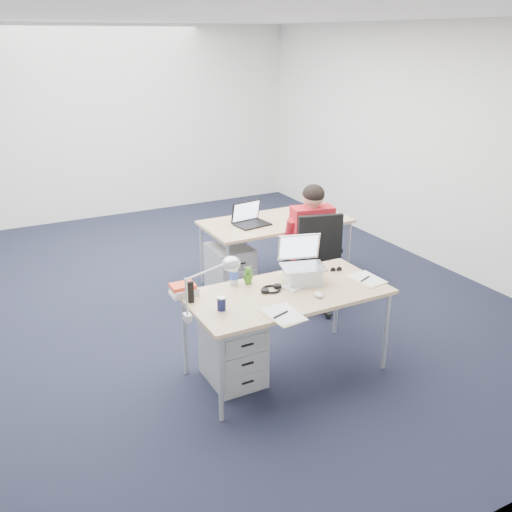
{
  "coord_description": "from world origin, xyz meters",
  "views": [
    {
      "loc": [
        -2.01,
        -5.14,
        2.63
      ],
      "look_at": [
        0.13,
        -1.08,
        0.85
      ],
      "focal_mm": 40.0,
      "sensor_mm": 36.0,
      "label": 1
    }
  ],
  "objects_px": {
    "water_bottle": "(234,272)",
    "desk_lamp": "(204,289)",
    "computer_mouse": "(319,295)",
    "far_cup": "(322,207)",
    "drawer_pedestal_near": "(233,349)",
    "drawer_pedestal_far": "(230,271)",
    "can_koozie": "(221,303)",
    "sunglasses": "(336,270)",
    "desk_far": "(276,224)",
    "seated_person": "(306,244)",
    "cordless_phone": "(191,292)",
    "book_stack": "(184,290)",
    "bear_figurine": "(248,275)",
    "wireless_keyboard": "(300,284)",
    "office_chair": "(312,281)",
    "desk_near": "(287,297)",
    "dark_laptop": "(252,214)",
    "headphones": "(271,289)",
    "silver_laptop": "(303,262)"
  },
  "relations": [
    {
      "from": "can_koozie",
      "to": "sunglasses",
      "type": "height_order",
      "value": "can_koozie"
    },
    {
      "from": "cordless_phone",
      "to": "far_cup",
      "type": "distance_m",
      "value": 2.73
    },
    {
      "from": "bear_figurine",
      "to": "desk_far",
      "type": "bearing_deg",
      "value": 67.27
    },
    {
      "from": "desk_far",
      "to": "desk_lamp",
      "type": "relative_size",
      "value": 3.58
    },
    {
      "from": "sunglasses",
      "to": "dark_laptop",
      "type": "distance_m",
      "value": 1.47
    },
    {
      "from": "can_koozie",
      "to": "sunglasses",
      "type": "distance_m",
      "value": 1.21
    },
    {
      "from": "book_stack",
      "to": "drawer_pedestal_far",
      "type": "bearing_deg",
      "value": 51.87
    },
    {
      "from": "office_chair",
      "to": "desk_near",
      "type": "bearing_deg",
      "value": -117.92
    },
    {
      "from": "office_chair",
      "to": "drawer_pedestal_near",
      "type": "bearing_deg",
      "value": -132.86
    },
    {
      "from": "drawer_pedestal_far",
      "to": "wireless_keyboard",
      "type": "xyz_separation_m",
      "value": [
        -0.08,
        -1.53,
        0.46
      ]
    },
    {
      "from": "desk_near",
      "to": "wireless_keyboard",
      "type": "distance_m",
      "value": 0.18
    },
    {
      "from": "cordless_phone",
      "to": "book_stack",
      "type": "bearing_deg",
      "value": 99.04
    },
    {
      "from": "desk_far",
      "to": "far_cup",
      "type": "relative_size",
      "value": 16.8
    },
    {
      "from": "headphones",
      "to": "water_bottle",
      "type": "xyz_separation_m",
      "value": [
        -0.21,
        0.24,
        0.1
      ]
    },
    {
      "from": "desk_far",
      "to": "sunglasses",
      "type": "bearing_deg",
      "value": -99.7
    },
    {
      "from": "seated_person",
      "to": "water_bottle",
      "type": "height_order",
      "value": "seated_person"
    },
    {
      "from": "desk_near",
      "to": "dark_laptop",
      "type": "distance_m",
      "value": 1.72
    },
    {
      "from": "office_chair",
      "to": "drawer_pedestal_far",
      "type": "height_order",
      "value": "office_chair"
    },
    {
      "from": "water_bottle",
      "to": "sunglasses",
      "type": "xyz_separation_m",
      "value": [
        0.91,
        -0.15,
        -0.1
      ]
    },
    {
      "from": "computer_mouse",
      "to": "far_cup",
      "type": "distance_m",
      "value": 2.33
    },
    {
      "from": "seated_person",
      "to": "cordless_phone",
      "type": "height_order",
      "value": "seated_person"
    },
    {
      "from": "desk_near",
      "to": "drawer_pedestal_far",
      "type": "distance_m",
      "value": 1.66
    },
    {
      "from": "bear_figurine",
      "to": "far_cup",
      "type": "height_order",
      "value": "bear_figurine"
    },
    {
      "from": "desk_near",
      "to": "water_bottle",
      "type": "height_order",
      "value": "water_bottle"
    },
    {
      "from": "drawer_pedestal_far",
      "to": "silver_laptop",
      "type": "bearing_deg",
      "value": -91.6
    },
    {
      "from": "wireless_keyboard",
      "to": "far_cup",
      "type": "distance_m",
      "value": 2.13
    },
    {
      "from": "seated_person",
      "to": "cordless_phone",
      "type": "relative_size",
      "value": 7.46
    },
    {
      "from": "book_stack",
      "to": "desk_far",
      "type": "bearing_deg",
      "value": 40.06
    },
    {
      "from": "desk_far",
      "to": "computer_mouse",
      "type": "distance_m",
      "value": 1.98
    },
    {
      "from": "cordless_phone",
      "to": "dark_laptop",
      "type": "xyz_separation_m",
      "value": [
        1.29,
        1.46,
        0.04
      ]
    },
    {
      "from": "computer_mouse",
      "to": "bear_figurine",
      "type": "height_order",
      "value": "bear_figurine"
    },
    {
      "from": "far_cup",
      "to": "desk_lamp",
      "type": "bearing_deg",
      "value": -140.96
    },
    {
      "from": "bear_figurine",
      "to": "computer_mouse",
      "type": "bearing_deg",
      "value": -37.83
    },
    {
      "from": "water_bottle",
      "to": "desk_lamp",
      "type": "distance_m",
      "value": 0.61
    },
    {
      "from": "bear_figurine",
      "to": "headphones",
      "type": "bearing_deg",
      "value": -49.16
    },
    {
      "from": "drawer_pedestal_far",
      "to": "computer_mouse",
      "type": "distance_m",
      "value": 1.85
    },
    {
      "from": "drawer_pedestal_near",
      "to": "sunglasses",
      "type": "bearing_deg",
      "value": 3.91
    },
    {
      "from": "silver_laptop",
      "to": "cordless_phone",
      "type": "bearing_deg",
      "value": -168.99
    },
    {
      "from": "seated_person",
      "to": "desk_far",
      "type": "bearing_deg",
      "value": 102.93
    },
    {
      "from": "computer_mouse",
      "to": "drawer_pedestal_near",
      "type": "bearing_deg",
      "value": 161.89
    },
    {
      "from": "desk_far",
      "to": "computer_mouse",
      "type": "relative_size",
      "value": 16.49
    },
    {
      "from": "office_chair",
      "to": "drawer_pedestal_near",
      "type": "height_order",
      "value": "office_chair"
    },
    {
      "from": "computer_mouse",
      "to": "bear_figurine",
      "type": "distance_m",
      "value": 0.61
    },
    {
      "from": "office_chair",
      "to": "water_bottle",
      "type": "height_order",
      "value": "office_chair"
    },
    {
      "from": "desk_near",
      "to": "wireless_keyboard",
      "type": "xyz_separation_m",
      "value": [
        0.16,
        0.06,
        0.05
      ]
    },
    {
      "from": "wireless_keyboard",
      "to": "desk_lamp",
      "type": "height_order",
      "value": "desk_lamp"
    },
    {
      "from": "wireless_keyboard",
      "to": "water_bottle",
      "type": "bearing_deg",
      "value": 134.44
    },
    {
      "from": "bear_figurine",
      "to": "far_cup",
      "type": "distance_m",
      "value": 2.22
    },
    {
      "from": "drawer_pedestal_near",
      "to": "drawer_pedestal_far",
      "type": "distance_m",
      "value": 1.64
    },
    {
      "from": "desk_lamp",
      "to": "drawer_pedestal_near",
      "type": "bearing_deg",
      "value": 10.01
    }
  ]
}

